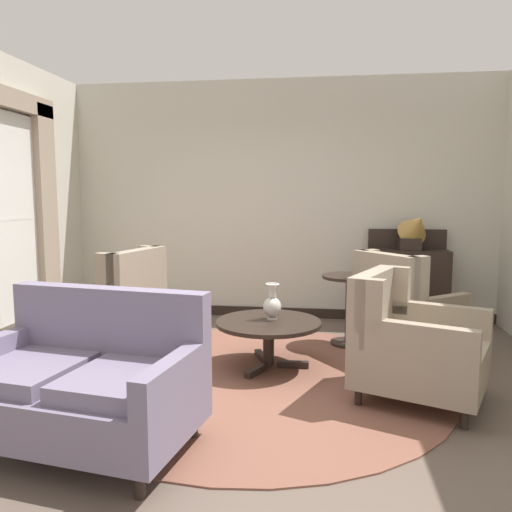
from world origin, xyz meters
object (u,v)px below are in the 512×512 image
porcelain_vase (272,305)px  armchair_back_corner (411,346)px  coffee_table (269,329)px  settee (84,383)px  gramophone (415,229)px  armchair_far_left (119,312)px  armchair_beside_settee (404,311)px  sideboard (408,283)px  side_table (349,303)px

porcelain_vase → armchair_back_corner: 1.28m
coffee_table → settee: settee is taller
porcelain_vase → gramophone: size_ratio=0.63×
porcelain_vase → settee: 1.90m
armchair_far_left → gramophone: bearing=129.1°
armchair_beside_settee → gramophone: gramophone is taller
porcelain_vase → armchair_far_left: (-1.47, 0.06, -0.13)m
coffee_table → sideboard: size_ratio=0.82×
coffee_table → porcelain_vase: size_ratio=2.87×
side_table → coffee_table: bearing=-132.1°
porcelain_vase → armchair_beside_settee: bearing=23.8°
armchair_back_corner → armchair_beside_settee: size_ratio=1.01×
gramophone → armchair_back_corner: bearing=-99.5°
coffee_table → gramophone: 2.36m
armchair_back_corner → settee: bearing=138.3°
side_table → gramophone: gramophone is taller
armchair_far_left → coffee_table: bearing=97.5°
settee → armchair_beside_settee: size_ratio=1.34×
side_table → sideboard: bearing=51.2°
porcelain_vase → armchair_back_corner: size_ratio=0.29×
porcelain_vase → armchair_back_corner: bearing=-27.5°
sideboard → gramophone: gramophone is taller
coffee_table → porcelain_vase: (0.02, 0.05, 0.21)m
coffee_table → armchair_far_left: armchair_far_left is taller
coffee_table → settee: bearing=-121.8°
coffee_table → armchair_beside_settee: bearing=25.4°
armchair_back_corner → gramophone: bearing=12.9°
settee → armchair_far_left: size_ratio=1.44×
settee → gramophone: (2.48, 3.18, 0.77)m
side_table → armchair_beside_settee: bearing=-23.0°
porcelain_vase → sideboard: 2.20m
armchair_beside_settee → gramophone: 1.29m
coffee_table → settee: (-0.97, -1.56, 0.03)m
porcelain_vase → coffee_table: bearing=-114.2°
armchair_far_left → sideboard: 3.32m
gramophone → side_table: bearing=-133.7°
porcelain_vase → armchair_back_corner: armchair_back_corner is taller
settee → armchair_back_corner: size_ratio=1.33×
coffee_table → sideboard: (1.46, 1.72, 0.16)m
armchair_back_corner → armchair_beside_settee: armchair_beside_settee is taller
gramophone → armchair_far_left: bearing=-153.0°
settee → armchair_far_left: 1.74m
side_table → armchair_far_left: bearing=-162.2°
sideboard → gramophone: 0.66m
settee → side_table: size_ratio=2.06×
porcelain_vase → side_table: bearing=46.9°
settee → armchair_back_corner: (2.11, 1.03, 0.02)m
gramophone → armchair_beside_settee: bearing=-103.8°
porcelain_vase → side_table: size_ratio=0.45×
settee → gramophone: size_ratio=2.90×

